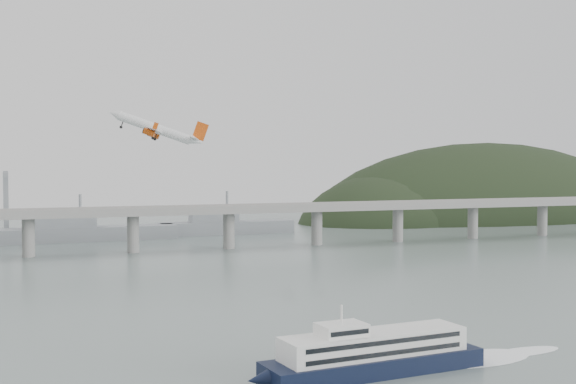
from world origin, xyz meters
name	(u,v)px	position (x,y,z in m)	size (l,w,h in m)	color
ground	(357,332)	(0.00, 0.00, 0.00)	(900.00, 900.00, 0.00)	slate
bridge	(189,216)	(-1.15, 200.00, 17.65)	(800.00, 22.00, 23.90)	gray
headland	(501,241)	(285.18, 331.75, -19.34)	(365.00, 155.00, 156.00)	black
ferry	(374,354)	(-14.12, -38.37, 4.31)	(84.33, 20.21, 15.90)	black
airliner	(157,129)	(-38.68, 85.50, 57.83)	(34.74, 32.53, 14.52)	white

